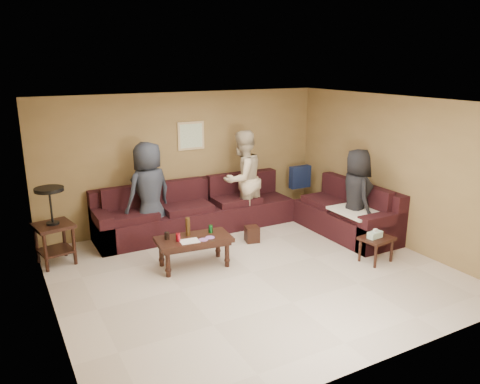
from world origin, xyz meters
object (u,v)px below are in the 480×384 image
at_px(waste_bin, 252,234).
at_px(person_middle, 243,179).
at_px(person_right, 356,196).
at_px(sectional_sofa, 250,215).
at_px(person_left, 149,193).
at_px(coffee_table, 194,242).
at_px(end_table_left, 53,225).
at_px(side_table_right, 376,240).

xyz_separation_m(waste_bin, person_middle, (0.26, 0.82, 0.77)).
distance_m(waste_bin, person_right, 1.90).
height_order(sectional_sofa, person_middle, person_middle).
xyz_separation_m(person_left, person_middle, (1.79, -0.05, 0.03)).
relative_size(coffee_table, end_table_left, 0.96).
distance_m(waste_bin, person_left, 1.90).
bearing_deg(waste_bin, sectional_sofa, 65.19).
distance_m(end_table_left, side_table_right, 4.97).
xyz_separation_m(sectional_sofa, end_table_left, (-3.32, 0.22, 0.31)).
bearing_deg(person_right, side_table_right, 176.04).
xyz_separation_m(sectional_sofa, side_table_right, (1.07, -2.09, 0.03)).
bearing_deg(side_table_right, end_table_left, 152.27).
distance_m(sectional_sofa, side_table_right, 2.35).
xyz_separation_m(coffee_table, person_left, (-0.24, 1.32, 0.48)).
height_order(end_table_left, person_middle, person_middle).
height_order(sectional_sofa, coffee_table, sectional_sofa).
relative_size(sectional_sofa, waste_bin, 17.03).
height_order(end_table_left, waste_bin, end_table_left).
bearing_deg(waste_bin, person_middle, 72.29).
bearing_deg(sectional_sofa, person_middle, 81.52).
relative_size(coffee_table, waste_bin, 4.30).
relative_size(side_table_right, person_middle, 0.30).
distance_m(coffee_table, person_right, 2.92).
bearing_deg(person_middle, waste_bin, 55.02).
height_order(coffee_table, end_table_left, end_table_left).
xyz_separation_m(waste_bin, person_left, (-1.53, 0.87, 0.74)).
bearing_deg(coffee_table, end_table_left, 148.64).
distance_m(coffee_table, person_left, 1.43).
height_order(coffee_table, person_left, person_left).
bearing_deg(person_middle, coffee_table, 22.20).
bearing_deg(waste_bin, end_table_left, 168.03).
xyz_separation_m(waste_bin, person_right, (1.58, -0.80, 0.68)).
bearing_deg(person_right, person_left, 77.96).
distance_m(person_middle, person_right, 2.09).
relative_size(sectional_sofa, end_table_left, 3.82).
xyz_separation_m(end_table_left, person_middle, (3.38, 0.16, 0.27)).
height_order(side_table_right, person_right, person_right).
height_order(coffee_table, side_table_right, coffee_table).
distance_m(sectional_sofa, coffee_table, 1.74).
xyz_separation_m(end_table_left, person_left, (1.59, 0.21, 0.24)).
height_order(sectional_sofa, waste_bin, sectional_sofa).
bearing_deg(coffee_table, person_left, 100.31).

